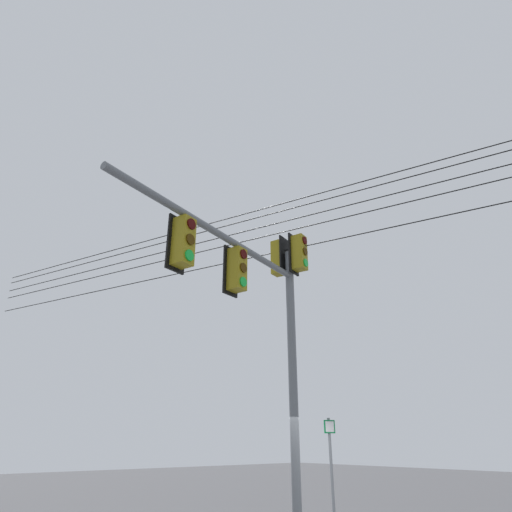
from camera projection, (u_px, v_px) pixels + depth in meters
name	position (u px, v px, depth m)	size (l,w,h in m)	color
signal_mast_assembly	(264.00, 296.00, 9.58)	(2.12, 5.70, 6.85)	slate
route_sign_primary	(331.00, 466.00, 10.39)	(0.15, 0.26, 2.54)	slate
overhead_wire_span	(254.00, 231.00, 11.90)	(21.40, 7.30, 1.74)	black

